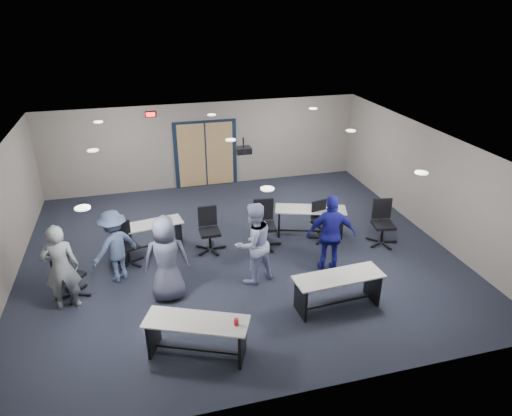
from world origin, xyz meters
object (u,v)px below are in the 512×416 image
object	(u,v)px
person_gray	(61,268)
person_back	(115,246)
table_back_left	(148,232)
chair_loose_left	(70,275)
table_front_right	(338,286)
chair_back_a	(127,245)
chair_back_b	(210,230)
person_plaid	(166,259)
chair_loose_right	(384,223)
table_back_right	(310,217)
chair_back_d	(323,222)
table_front_left	(197,331)
chair_back_c	(265,225)
person_lightblue	(254,243)
person_navy	(331,234)

from	to	relation	value
person_gray	person_back	xyz separation A→B (m)	(0.98, 0.77, -0.09)
table_back_left	chair_loose_left	bearing A→B (deg)	-146.15
table_front_right	person_back	world-z (taller)	person_back
chair_back_a	chair_back_b	bearing A→B (deg)	-21.23
person_back	person_plaid	bearing A→B (deg)	102.50
chair_loose_right	person_plaid	bearing A→B (deg)	-159.97
person_plaid	table_back_right	bearing A→B (deg)	-149.84
table_back_left	person_back	distance (m)	1.41
table_front_right	chair_back_d	world-z (taller)	chair_back_d
chair_back_a	table_front_right	bearing A→B (deg)	-59.64
table_front_left	chair_loose_left	distance (m)	3.27
chair_loose_left	chair_loose_right	distance (m)	7.28
table_back_right	person_gray	size ratio (longest dim) A/B	1.03
table_back_left	chair_back_c	size ratio (longest dim) A/B	1.48
table_front_left	person_plaid	bearing A→B (deg)	123.81
chair_back_d	chair_back_b	bearing A→B (deg)	163.47
person_gray	person_lightblue	world-z (taller)	same
chair_loose_right	person_plaid	xyz separation A→B (m)	(-5.35, -0.88, 0.35)
chair_loose_left	person_gray	distance (m)	0.55
table_back_left	table_back_right	distance (m)	4.09
chair_back_a	chair_back_b	size ratio (longest dim) A/B	0.92
chair_loose_right	person_gray	distance (m)	7.38
person_gray	person_back	distance (m)	1.25
table_front_right	person_lightblue	world-z (taller)	person_lightblue
person_plaid	person_navy	distance (m)	3.58
chair_back_c	person_lightblue	distance (m)	1.55
chair_back_b	person_lightblue	world-z (taller)	person_lightblue
table_back_left	table_back_right	bearing A→B (deg)	-14.10
table_front_left	chair_loose_left	bearing A→B (deg)	157.16
chair_back_c	chair_back_d	distance (m)	1.51
chair_back_a	chair_loose_left	world-z (taller)	chair_loose_left
chair_back_b	person_plaid	distance (m)	2.05
chair_back_c	chair_loose_right	bearing A→B (deg)	-5.08
table_front_right	chair_back_c	world-z (taller)	chair_back_c
chair_back_a	person_back	size ratio (longest dim) A/B	0.61
table_front_left	chair_back_c	distance (m)	3.97
person_lightblue	table_front_left	bearing A→B (deg)	31.57
chair_back_b	chair_loose_right	xyz separation A→B (m)	(4.21, -0.79, 0.02)
table_back_right	chair_loose_right	xyz separation A→B (m)	(1.57, -0.94, 0.07)
table_front_right	table_back_right	world-z (taller)	table_back_right
table_front_right	chair_back_d	xyz separation A→B (m)	(0.78, 2.65, 0.01)
table_front_left	chair_back_a	distance (m)	3.52
table_back_left	chair_back_b	world-z (taller)	chair_back_b
person_lightblue	person_back	distance (m)	2.96
chair_back_c	chair_loose_right	xyz separation A→B (m)	(2.87, -0.64, -0.02)
table_back_right	person_navy	world-z (taller)	person_navy
chair_back_b	person_back	world-z (taller)	person_back
chair_back_b	chair_back_c	distance (m)	1.35
table_front_right	chair_back_c	xyz separation A→B (m)	(-0.72, 2.72, 0.09)
table_back_right	person_plaid	world-z (taller)	person_plaid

